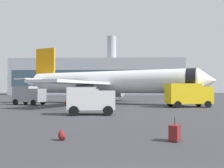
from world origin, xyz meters
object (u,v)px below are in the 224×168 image
service_truck (29,95)px  airplane_at_gate (106,82)px  traveller_backpack (62,135)px  fuel_truck (188,94)px  safety_cone_mid (171,101)px  safety_cone_near (65,101)px  cargo_van (90,99)px  rolling_suitcase (175,133)px

service_truck → airplane_at_gate: bearing=20.8°
traveller_backpack → airplane_at_gate: bearing=89.4°
airplane_at_gate → service_truck: 12.88m
fuel_truck → airplane_at_gate: bearing=142.6°
safety_cone_mid → airplane_at_gate: bearing=-165.7°
fuel_truck → safety_cone_near: (-19.12, 10.46, -1.43)m
cargo_van → rolling_suitcase: (5.28, -11.83, -1.06)m
fuel_truck → traveller_backpack: fuel_truck is taller
airplane_at_gate → cargo_van: (-0.43, -19.51, -2.21)m
fuel_truck → safety_cone_near: fuel_truck is taller
rolling_suitcase → fuel_truck: bearing=73.2°
airplane_at_gate → cargo_van: size_ratio=7.46×
fuel_truck → cargo_van: fuel_truck is taller
rolling_suitcase → service_truck: bearing=122.0°
safety_cone_near → traveller_backpack: safety_cone_near is taller
cargo_van → fuel_truck: bearing=41.3°
airplane_at_gate → fuel_truck: bearing=-37.4°
cargo_van → safety_cone_mid: bearing=61.7°
fuel_truck → rolling_suitcase: size_ratio=5.76×
service_truck → cargo_van: 18.88m
service_truck → safety_cone_mid: bearing=17.6°
service_truck → rolling_suitcase: 31.65m
fuel_truck → traveller_backpack: bearing=-118.1°
cargo_van → safety_cone_near: 22.25m
safety_cone_mid → rolling_suitcase: size_ratio=0.64×
service_truck → safety_cone_mid: service_truck is taller
service_truck → safety_cone_mid: 24.75m
service_truck → safety_cone_mid: (23.56, 7.48, -1.26)m
airplane_at_gate → fuel_truck: 14.77m
safety_cone_mid → rolling_suitcase: rolling_suitcase is taller
airplane_at_gate → service_truck: (-11.89, -4.50, -2.05)m
service_truck → cargo_van: (11.46, -15.01, -0.16)m
fuel_truck → rolling_suitcase: 23.48m
fuel_truck → cargo_van: bearing=-138.7°
fuel_truck → cargo_van: 16.06m
fuel_truck → safety_cone_mid: (0.04, 11.88, -1.43)m
cargo_van → traveller_backpack: size_ratio=9.55×
fuel_truck → cargo_van: size_ratio=1.38×
safety_cone_near → safety_cone_mid: safety_cone_mid is taller
airplane_at_gate → safety_cone_near: 8.34m
fuel_truck → traveller_backpack: (-11.96, -22.40, -1.54)m
traveller_backpack → safety_cone_near: bearing=102.3°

